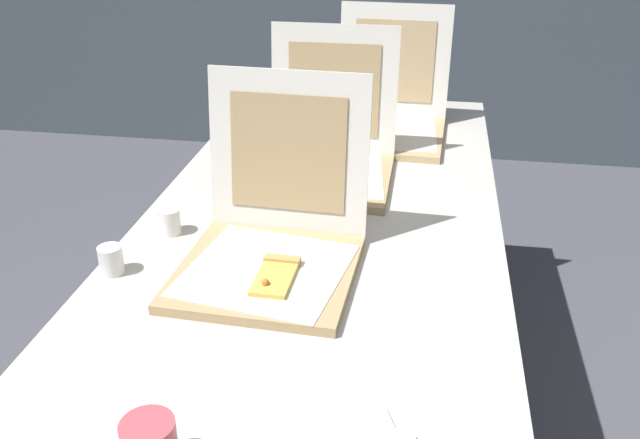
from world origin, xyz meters
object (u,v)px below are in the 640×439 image
(table, at_px, (322,230))
(pizza_box_middle, at_px, (325,157))
(cup_white_near_left, at_px, (111,260))
(pizza_box_back, at_px, (387,118))
(pizza_box_front, at_px, (272,244))
(cup_white_near_center, at_px, (169,221))

(table, distance_m, pizza_box_middle, 0.26)
(cup_white_near_left, bearing_deg, pizza_box_back, 62.12)
(table, bearing_deg, pizza_box_front, -103.23)
(pizza_box_front, relative_size, cup_white_near_center, 6.86)
(pizza_box_middle, relative_size, cup_white_near_center, 6.54)
(pizza_box_middle, relative_size, pizza_box_back, 0.96)
(table, relative_size, pizza_box_back, 4.74)
(pizza_box_front, bearing_deg, cup_white_near_left, -163.69)
(table, bearing_deg, pizza_box_back, 79.41)
(pizza_box_middle, distance_m, pizza_box_back, 0.40)
(pizza_box_front, height_order, pizza_box_middle, same)
(pizza_box_back, xyz_separation_m, cup_white_near_left, (-0.52, -0.98, -0.02))
(table, relative_size, pizza_box_middle, 4.93)
(table, xyz_separation_m, pizza_box_middle, (-0.03, 0.24, 0.10))
(pizza_box_back, bearing_deg, table, -98.48)
(pizza_box_middle, bearing_deg, pizza_box_front, -94.12)
(table, distance_m, pizza_box_front, 0.31)
(pizza_box_front, bearing_deg, pizza_box_back, 81.07)
(pizza_box_back, bearing_deg, pizza_box_front, -99.31)
(cup_white_near_center, xyz_separation_m, cup_white_near_left, (-0.06, -0.20, 0.00))
(pizza_box_front, distance_m, cup_white_near_left, 0.35)
(pizza_box_back, relative_size, cup_white_near_left, 6.80)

